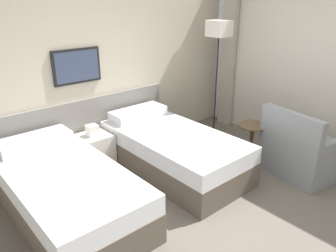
% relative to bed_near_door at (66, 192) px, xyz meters
% --- Properties ---
extents(ground_plane, '(16.00, 16.00, 0.00)m').
position_rel_bed_near_door_xyz_m(ground_plane, '(1.24, -1.25, -0.27)').
color(ground_plane, '#5B544C').
extents(wall_headboard, '(10.00, 0.10, 2.70)m').
position_rel_bed_near_door_xyz_m(wall_headboard, '(1.21, 1.04, 1.03)').
color(wall_headboard, '#B7AD99').
rests_on(wall_headboard, ground_plane).
extents(bed_near_door, '(1.01, 1.98, 0.66)m').
position_rel_bed_near_door_xyz_m(bed_near_door, '(0.00, 0.00, 0.00)').
color(bed_near_door, brown).
rests_on(bed_near_door, ground_plane).
extents(bed_near_window, '(1.01, 1.98, 0.66)m').
position_rel_bed_near_door_xyz_m(bed_near_window, '(1.48, 0.00, 0.00)').
color(bed_near_window, brown).
rests_on(bed_near_window, ground_plane).
extents(nightstand, '(0.45, 0.39, 0.60)m').
position_rel_bed_near_door_xyz_m(nightstand, '(0.74, 0.74, -0.03)').
color(nightstand, beige).
rests_on(nightstand, ground_plane).
extents(floor_lamp, '(0.30, 0.30, 1.82)m').
position_rel_bed_near_door_xyz_m(floor_lamp, '(2.80, 0.44, 1.32)').
color(floor_lamp, black).
rests_on(floor_lamp, ground_plane).
extents(side_table, '(0.40, 0.40, 0.54)m').
position_rel_bed_near_door_xyz_m(side_table, '(2.45, -0.53, 0.10)').
color(side_table, brown).
rests_on(side_table, ground_plane).
extents(armchair, '(0.94, 0.98, 0.88)m').
position_rel_bed_near_door_xyz_m(armchair, '(2.70, -1.16, 0.00)').
color(armchair, gray).
rests_on(armchair, ground_plane).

